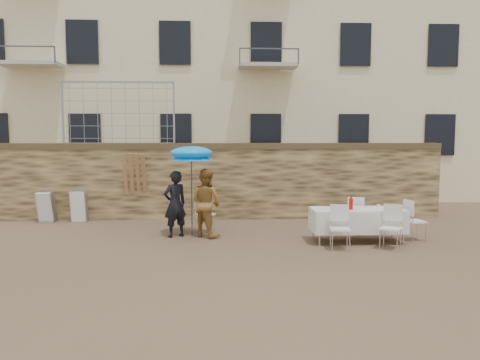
{
  "coord_description": "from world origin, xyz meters",
  "views": [
    {
      "loc": [
        -0.13,
        -8.84,
        2.41
      ],
      "look_at": [
        0.4,
        2.2,
        1.4
      ],
      "focal_mm": 35.0,
      "sensor_mm": 36.0,
      "label": 1
    }
  ],
  "objects_px": {
    "couple_chair_left": "(177,214)",
    "chair_stack_right": "(80,206)",
    "man_suit": "(175,204)",
    "banquet_table": "(358,211)",
    "table_chair_back": "(356,215)",
    "woman_dress": "(206,203)",
    "soda_bottle": "(351,204)",
    "umbrella": "(191,156)",
    "table_chair_side": "(415,220)",
    "table_chair_front_left": "(340,228)",
    "couple_chair_right": "(205,213)",
    "chair_stack_left": "(48,206)",
    "table_chair_front_right": "(391,227)"
  },
  "relations": [
    {
      "from": "soda_bottle",
      "to": "table_chair_back",
      "type": "xyz_separation_m",
      "value": [
        0.4,
        0.95,
        -0.43
      ]
    },
    {
      "from": "woman_dress",
      "to": "couple_chair_left",
      "type": "height_order",
      "value": "woman_dress"
    },
    {
      "from": "table_chair_front_left",
      "to": "table_chair_front_right",
      "type": "distance_m",
      "value": 1.1
    },
    {
      "from": "woman_dress",
      "to": "couple_chair_left",
      "type": "relative_size",
      "value": 1.73
    },
    {
      "from": "banquet_table",
      "to": "chair_stack_left",
      "type": "height_order",
      "value": "chair_stack_left"
    },
    {
      "from": "couple_chair_left",
      "to": "table_chair_back",
      "type": "height_order",
      "value": "same"
    },
    {
      "from": "woman_dress",
      "to": "umbrella",
      "type": "relative_size",
      "value": 0.8
    },
    {
      "from": "table_chair_front_left",
      "to": "table_chair_front_right",
      "type": "xyz_separation_m",
      "value": [
        1.1,
        0.0,
        0.0
      ]
    },
    {
      "from": "soda_bottle",
      "to": "chair_stack_left",
      "type": "xyz_separation_m",
      "value": [
        -7.86,
        3.13,
        -0.45
      ]
    },
    {
      "from": "banquet_table",
      "to": "chair_stack_left",
      "type": "bearing_deg",
      "value": 159.71
    },
    {
      "from": "table_chair_front_left",
      "to": "chair_stack_left",
      "type": "height_order",
      "value": "table_chair_front_left"
    },
    {
      "from": "chair_stack_right",
      "to": "umbrella",
      "type": "bearing_deg",
      "value": -32.83
    },
    {
      "from": "soda_bottle",
      "to": "umbrella",
      "type": "bearing_deg",
      "value": 164.77
    },
    {
      "from": "soda_bottle",
      "to": "table_chair_side",
      "type": "height_order",
      "value": "soda_bottle"
    },
    {
      "from": "man_suit",
      "to": "banquet_table",
      "type": "distance_m",
      "value": 4.32
    },
    {
      "from": "table_chair_side",
      "to": "table_chair_front_right",
      "type": "bearing_deg",
      "value": 122.68
    },
    {
      "from": "umbrella",
      "to": "table_chair_front_left",
      "type": "height_order",
      "value": "umbrella"
    },
    {
      "from": "couple_chair_left",
      "to": "soda_bottle",
      "type": "distance_m",
      "value": 4.32
    },
    {
      "from": "woman_dress",
      "to": "banquet_table",
      "type": "distance_m",
      "value": 3.58
    },
    {
      "from": "couple_chair_left",
      "to": "chair_stack_left",
      "type": "height_order",
      "value": "couple_chair_left"
    },
    {
      "from": "table_chair_front_left",
      "to": "chair_stack_left",
      "type": "relative_size",
      "value": 1.04
    },
    {
      "from": "umbrella",
      "to": "couple_chair_right",
      "type": "bearing_deg",
      "value": 56.31
    },
    {
      "from": "couple_chair_right",
      "to": "soda_bottle",
      "type": "xyz_separation_m",
      "value": [
        3.35,
        -1.44,
        0.43
      ]
    },
    {
      "from": "couple_chair_right",
      "to": "table_chair_back",
      "type": "distance_m",
      "value": 3.78
    },
    {
      "from": "chair_stack_left",
      "to": "chair_stack_right",
      "type": "xyz_separation_m",
      "value": [
        0.9,
        0.0,
        0.0
      ]
    },
    {
      "from": "man_suit",
      "to": "table_chair_back",
      "type": "bearing_deg",
      "value": 149.47
    },
    {
      "from": "chair_stack_left",
      "to": "banquet_table",
      "type": "bearing_deg",
      "value": -20.29
    },
    {
      "from": "soda_bottle",
      "to": "table_chair_side",
      "type": "bearing_deg",
      "value": 8.88
    },
    {
      "from": "table_chair_back",
      "to": "soda_bottle",
      "type": "bearing_deg",
      "value": 83.7
    },
    {
      "from": "couple_chair_left",
      "to": "chair_stack_right",
      "type": "distance_m",
      "value": 3.36
    },
    {
      "from": "chair_stack_right",
      "to": "soda_bottle",
      "type": "bearing_deg",
      "value": -24.21
    },
    {
      "from": "chair_stack_right",
      "to": "couple_chair_right",
      "type": "bearing_deg",
      "value": -25.03
    },
    {
      "from": "umbrella",
      "to": "banquet_table",
      "type": "bearing_deg",
      "value": -12.36
    },
    {
      "from": "table_chair_back",
      "to": "table_chair_side",
      "type": "height_order",
      "value": "same"
    },
    {
      "from": "umbrella",
      "to": "table_chair_front_left",
      "type": "bearing_deg",
      "value": -26.12
    },
    {
      "from": "table_chair_front_right",
      "to": "chair_stack_right",
      "type": "bearing_deg",
      "value": -172.62
    },
    {
      "from": "woman_dress",
      "to": "table_chair_back",
      "type": "distance_m",
      "value": 3.72
    },
    {
      "from": "couple_chair_left",
      "to": "soda_bottle",
      "type": "bearing_deg",
      "value": 156.01
    },
    {
      "from": "table_chair_side",
      "to": "umbrella",
      "type": "bearing_deg",
      "value": 71.25
    },
    {
      "from": "soda_bottle",
      "to": "table_chair_front_left",
      "type": "height_order",
      "value": "soda_bottle"
    },
    {
      "from": "couple_chair_right",
      "to": "chair_stack_right",
      "type": "xyz_separation_m",
      "value": [
        -3.61,
        1.69,
        -0.02
      ]
    },
    {
      "from": "woman_dress",
      "to": "umbrella",
      "type": "distance_m",
      "value": 1.19
    },
    {
      "from": "woman_dress",
      "to": "chair_stack_right",
      "type": "relative_size",
      "value": 1.8
    },
    {
      "from": "couple_chair_right",
      "to": "banquet_table",
      "type": "height_order",
      "value": "couple_chair_right"
    },
    {
      "from": "chair_stack_right",
      "to": "table_chair_back",
      "type": "bearing_deg",
      "value": -16.49
    },
    {
      "from": "couple_chair_right",
      "to": "chair_stack_left",
      "type": "height_order",
      "value": "couple_chair_right"
    },
    {
      "from": "woman_dress",
      "to": "chair_stack_right",
      "type": "height_order",
      "value": "woman_dress"
    },
    {
      "from": "chair_stack_right",
      "to": "table_chair_side",
      "type": "bearing_deg",
      "value": -18.59
    },
    {
      "from": "banquet_table",
      "to": "table_chair_front_right",
      "type": "bearing_deg",
      "value": -56.31
    },
    {
      "from": "man_suit",
      "to": "banquet_table",
      "type": "height_order",
      "value": "man_suit"
    }
  ]
}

